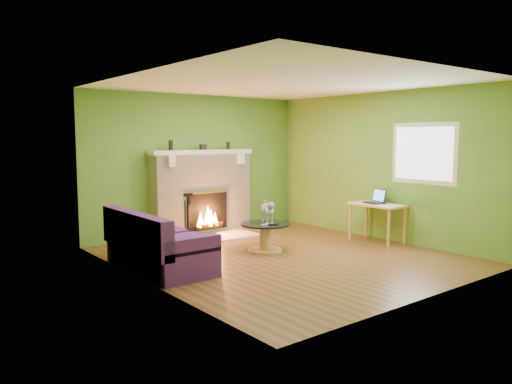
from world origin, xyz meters
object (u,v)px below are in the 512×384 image
at_px(desk, 377,208).
at_px(cat, 267,211).
at_px(sofa, 156,247).
at_px(coffee_table, 265,235).

xyz_separation_m(desk, cat, (-1.85, 0.73, 0.04)).
height_order(sofa, cat, cat).
distance_m(sofa, desk, 3.89).
bearing_deg(desk, coffee_table, 160.52).
distance_m(desk, cat, 1.99).
bearing_deg(sofa, coffee_table, -2.06).
xyz_separation_m(coffee_table, cat, (0.08, 0.05, 0.38)).
bearing_deg(desk, sofa, 168.85).
height_order(sofa, desk, sofa).
xyz_separation_m(coffee_table, desk, (1.93, -0.68, 0.34)).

